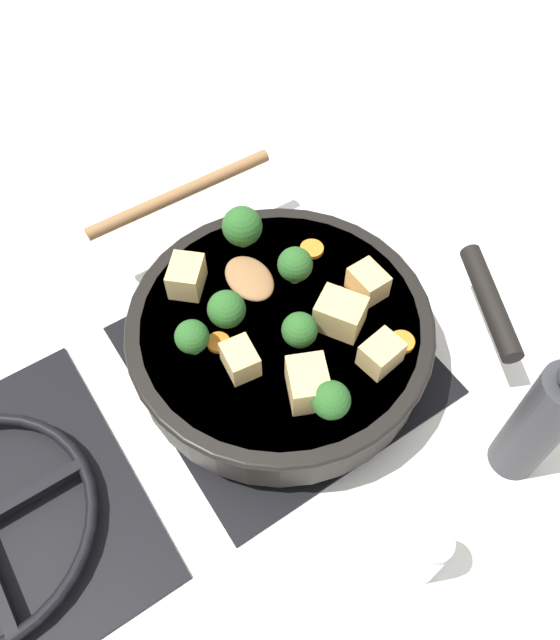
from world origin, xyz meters
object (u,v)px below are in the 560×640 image
skillet_pan (282,333)px  salt_shaker (426,554)px  wooden_spoon (208,227)px  pepper_mill (540,422)px

skillet_pan → salt_shaker: bearing=176.0°
skillet_pan → wooden_spoon: 0.16m
skillet_pan → wooden_spoon: wooden_spoon is taller
skillet_pan → salt_shaker: 0.27m
wooden_spoon → salt_shaker: (-0.42, 0.02, -0.05)m
skillet_pan → wooden_spoon: bearing=0.3°
skillet_pan → pepper_mill: (-0.24, -0.14, 0.03)m
skillet_pan → pepper_mill: bearing=-150.0°
skillet_pan → salt_shaker: size_ratio=4.86×
skillet_pan → salt_shaker: (-0.27, 0.02, -0.02)m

